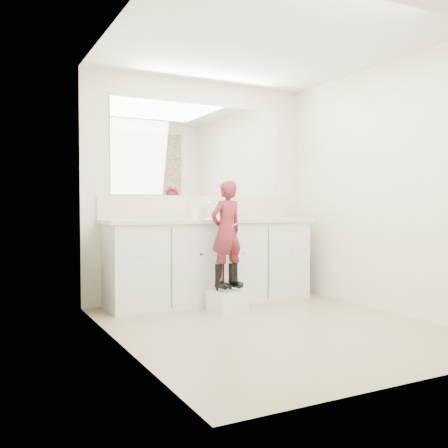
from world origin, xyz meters
TOP-DOWN VIEW (x-y plane):
  - floor at (0.00, 0.00)m, footprint 3.00×3.00m
  - ceiling at (0.00, 0.00)m, footprint 3.00×3.00m
  - wall_back at (0.00, 1.50)m, footprint 2.60×0.00m
  - wall_front at (0.00, -1.50)m, footprint 2.60×0.00m
  - wall_left at (-1.30, 0.00)m, footprint 0.00×3.00m
  - wall_right at (1.30, 0.00)m, footprint 0.00×3.00m
  - vanity_cabinet at (0.00, 1.23)m, footprint 2.20×0.55m
  - countertop at (0.00, 1.21)m, footprint 2.28×0.58m
  - backsplash at (0.00, 1.49)m, footprint 2.28×0.03m
  - mirror at (0.00, 1.49)m, footprint 2.00×0.02m
  - dot_panel at (0.00, -1.49)m, footprint 2.00×0.01m
  - faucet at (0.00, 1.38)m, footprint 0.08×0.08m
  - cup at (0.55, 1.30)m, footprint 0.12×0.12m
  - soap_bottle at (-0.21, 1.21)m, footprint 0.10×0.10m
  - step_stool at (-0.06, 0.73)m, footprint 0.36×0.32m
  - boot_left at (-0.13, 0.75)m, footprint 0.13×0.19m
  - boot_right at (0.02, 0.75)m, footprint 0.13×0.19m
  - toddler at (-0.06, 0.75)m, footprint 0.39×0.29m
  - toothbrush at (0.01, 0.67)m, footprint 0.14×0.04m

SIDE VIEW (x-z plane):
  - floor at x=0.00m, z-range 0.00..0.00m
  - step_stool at x=-0.06m, z-range 0.00..0.20m
  - boot_left at x=-0.13m, z-range 0.20..0.47m
  - boot_right at x=0.02m, z-range 0.20..0.47m
  - vanity_cabinet at x=0.00m, z-range 0.00..0.85m
  - toddler at x=-0.06m, z-range 0.30..1.27m
  - toothbrush at x=0.01m, z-range 0.82..0.88m
  - countertop at x=0.00m, z-range 0.85..0.89m
  - faucet at x=0.00m, z-range 0.89..0.99m
  - cup at x=0.55m, z-range 0.89..1.00m
  - soap_bottle at x=-0.21m, z-range 0.89..1.07m
  - backsplash at x=0.00m, z-range 0.89..1.14m
  - wall_back at x=0.00m, z-range -0.10..2.50m
  - wall_front at x=0.00m, z-range -0.10..2.50m
  - wall_left at x=-1.30m, z-range -0.30..2.70m
  - wall_right at x=1.30m, z-range -0.30..2.70m
  - mirror at x=0.00m, z-range 1.14..2.14m
  - dot_panel at x=0.00m, z-range 1.05..2.25m
  - ceiling at x=0.00m, z-range 2.40..2.40m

